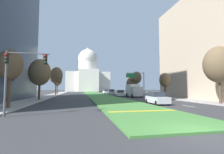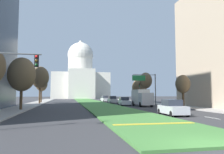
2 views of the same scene
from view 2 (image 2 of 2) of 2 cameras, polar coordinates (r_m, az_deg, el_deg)
The scene contains 22 objects.
ground_plane at distance 62.19m, azimuth -5.62°, elevation -6.56°, with size 260.00×260.00×0.00m, color #333335.
grass_median at distance 56.87m, azimuth -5.06°, elevation -6.70°, with size 6.96×96.28×0.14m, color #427A38.
median_curb_nose at distance 16.81m, azimuth 11.05°, elevation -11.86°, with size 6.27×0.50×0.04m, color gold.
lane_dashes_right at distance 44.45m, azimuth 6.99°, elevation -7.42°, with size 0.16×47.01×0.01m.
sidewalk_left at distance 51.72m, azimuth -19.89°, elevation -6.68°, with size 4.00×96.28×0.15m, color #9E9991.
sidewalk_right at distance 55.01m, azimuth 10.15°, elevation -6.72°, with size 4.00×96.28×0.15m, color #9E9991.
capitol_building at distance 115.07m, azimuth -8.25°, elevation -0.10°, with size 28.38×24.27×30.31m.
traffic_light_near_left at distance 16.06m, azimuth -26.36°, elevation 1.16°, with size 3.34×0.35×5.20m.
traffic_light_far_right at distance 55.35m, azimuth 7.19°, elevation -3.39°, with size 0.28×0.35×5.20m.
overhead_guide_sign at distance 45.73m, azimuth 9.11°, elevation -1.52°, with size 5.11×0.20×6.50m.
street_tree_left_mid at distance 34.04m, azimuth -22.44°, elevation 0.61°, with size 3.91×3.91×7.61m.
street_tree_right_mid at distance 38.29m, azimuth 17.97°, elevation -1.85°, with size 2.44×2.44×5.52m.
street_tree_left_far at distance 53.96m, azimuth -18.24°, elevation -0.11°, with size 4.10×4.10×8.79m.
street_tree_right_far at distance 56.22m, azimuth 8.77°, elevation -0.98°, with size 3.26×3.26×7.77m.
street_tree_left_distant at distance 61.03m, azimuth -17.89°, elevation -1.77°, with size 3.08×3.08×6.90m.
street_tree_right_distant at distance 62.48m, azimuth 6.89°, elevation -2.68°, with size 3.61×3.61×6.48m.
sedan_lead_stopped at distance 25.18m, azimuth 15.46°, elevation -7.78°, with size 2.19×4.46×1.74m.
sedan_midblock at distance 44.96m, azimuth 3.18°, elevation -6.38°, with size 2.16×4.21×1.73m.
sedan_distant at distance 55.55m, azimuth 0.08°, elevation -5.97°, with size 1.90×4.22×1.82m.
sedan_far_horizon at distance 65.72m, azimuth -1.86°, elevation -5.75°, with size 2.11×4.70×1.74m.
sedan_very_far at distance 81.69m, azimuth -1.62°, elevation -5.51°, with size 2.08×4.39×1.65m.
box_truck_delivery at distance 42.56m, azimuth 7.75°, elevation -5.29°, with size 2.40×6.40×3.20m.
Camera 2 is at (-6.34, -8.33, 2.37)m, focal length 35.09 mm.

